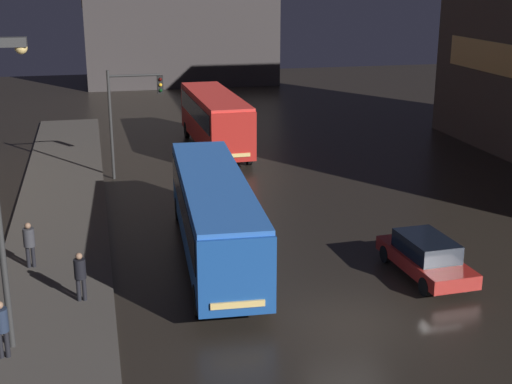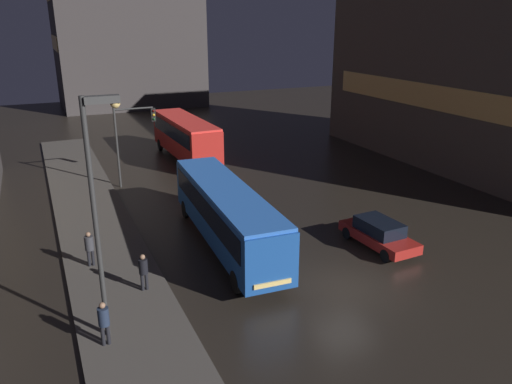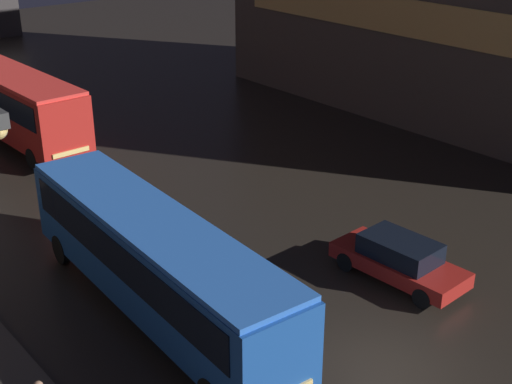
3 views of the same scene
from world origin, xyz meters
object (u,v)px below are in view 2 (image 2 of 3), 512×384
object	(u,v)px
pedestrian_near	(143,269)
street_lamp_sidewalk	(99,188)
bus_near	(226,210)
pedestrian_mid	(89,246)
car_taxi	(379,233)
traffic_light_main	(131,132)
bus_far	(185,134)
pedestrian_far	(104,320)

from	to	relation	value
pedestrian_near	street_lamp_sidewalk	size ratio (longest dim) A/B	0.19
bus_near	pedestrian_mid	bearing A→B (deg)	0.86
pedestrian_mid	street_lamp_sidewalk	xyz separation A→B (m)	(0.09, -5.84, 4.60)
car_taxi	traffic_light_main	world-z (taller)	traffic_light_main
pedestrian_near	car_taxi	bearing A→B (deg)	-58.35
car_taxi	bus_far	bearing A→B (deg)	-81.73
bus_far	street_lamp_sidewalk	xyz separation A→B (m)	(-9.56, -22.65, 3.67)
pedestrian_near	pedestrian_mid	world-z (taller)	pedestrian_mid
car_taxi	pedestrian_mid	distance (m)	14.13
car_taxi	street_lamp_sidewalk	size ratio (longest dim) A/B	0.52
car_taxi	pedestrian_near	size ratio (longest dim) A/B	2.72
car_taxi	traffic_light_main	distance (m)	18.11
bus_far	car_taxi	world-z (taller)	bus_far
bus_near	bus_far	bearing A→B (deg)	-96.71
pedestrian_far	street_lamp_sidewalk	bearing A→B (deg)	170.99
pedestrian_mid	traffic_light_main	xyz separation A→B (m)	(4.35, 11.66, 2.65)
bus_near	pedestrian_near	bearing A→B (deg)	34.46
pedestrian_near	pedestrian_mid	xyz separation A→B (m)	(-1.79, 3.23, 0.04)
pedestrian_near	pedestrian_far	size ratio (longest dim) A/B	0.98
bus_near	traffic_light_main	distance (m)	12.30
traffic_light_main	bus_far	bearing A→B (deg)	44.21
pedestrian_far	bus_near	bearing A→B (deg)	154.05
traffic_light_main	pedestrian_far	bearing A→B (deg)	-104.36
bus_near	pedestrian_mid	distance (m)	6.72
pedestrian_near	pedestrian_far	world-z (taller)	pedestrian_far
bus_far	pedestrian_far	size ratio (longest dim) A/B	6.38
pedestrian_mid	pedestrian_far	bearing A→B (deg)	125.74
pedestrian_near	pedestrian_mid	distance (m)	3.69
pedestrian_near	street_lamp_sidewalk	bearing A→B (deg)	-179.91
bus_near	pedestrian_mid	xyz separation A→B (m)	(-6.67, 0.27, -0.78)
pedestrian_far	pedestrian_near	bearing A→B (deg)	169.61
bus_near	pedestrian_far	world-z (taller)	bus_near
bus_near	bus_far	xyz separation A→B (m)	(2.98, 17.08, 0.16)
pedestrian_mid	street_lamp_sidewalk	size ratio (longest dim) A/B	0.20
bus_far	traffic_light_main	bearing A→B (deg)	42.82
car_taxi	traffic_light_main	xyz separation A→B (m)	(-9.32, 15.22, 3.08)
bus_far	car_taxi	xyz separation A→B (m)	(4.02, -20.37, -1.36)
bus_near	car_taxi	world-z (taller)	bus_near
bus_near	pedestrian_near	xyz separation A→B (m)	(-4.87, -2.96, -0.82)
traffic_light_main	pedestrian_mid	bearing A→B (deg)	-110.48
traffic_light_main	street_lamp_sidewalk	distance (m)	18.11
car_taxi	pedestrian_near	distance (m)	11.89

